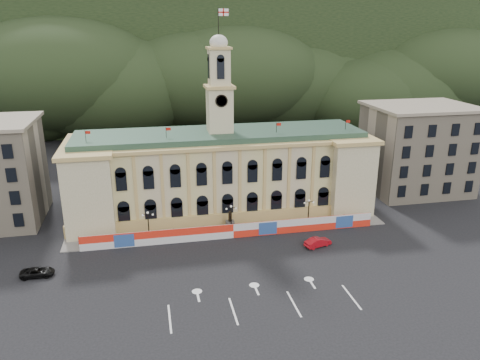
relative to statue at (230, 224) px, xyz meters
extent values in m
plane|color=black|center=(0.00, -18.00, -1.19)|extent=(260.00, 260.00, 0.00)
cube|color=black|center=(0.00, 112.00, 20.81)|extent=(230.00, 70.00, 44.00)
cube|color=#595651|center=(35.00, 92.00, 28.81)|extent=(22.00, 8.00, 14.00)
cube|color=#595651|center=(-48.00, 90.00, 24.81)|extent=(16.00, 7.00, 10.00)
cube|color=#C6B68F|center=(0.00, 10.00, 5.81)|extent=(55.00, 15.00, 14.00)
cube|color=tan|center=(0.00, 2.20, 0.01)|extent=(56.00, 0.80, 2.40)
cube|color=tan|center=(0.00, 10.00, 13.11)|extent=(56.20, 16.20, 0.60)
cube|color=#2B4938|center=(0.00, 10.00, 13.81)|extent=(53.00, 13.00, 1.20)
cube|color=beige|center=(-23.50, 9.00, 5.81)|extent=(8.00, 17.00, 14.00)
cube|color=beige|center=(23.50, 9.00, 5.81)|extent=(8.00, 17.00, 14.00)
cube|color=beige|center=(0.00, 10.00, 18.41)|extent=(4.40, 4.40, 8.00)
cube|color=tan|center=(0.00, 10.00, 22.61)|extent=(5.20, 5.20, 0.50)
cube|color=beige|center=(0.00, 10.00, 25.91)|extent=(3.60, 3.60, 6.50)
cube|color=tan|center=(0.00, 10.00, 29.31)|extent=(4.20, 4.20, 0.40)
cylinder|color=black|center=(0.00, 7.70, 20.41)|extent=(2.20, 0.20, 2.20)
ellipsoid|color=silver|center=(0.00, 10.00, 30.21)|extent=(3.20, 3.20, 2.72)
cylinder|color=black|center=(0.00, 10.00, 33.41)|extent=(0.12, 0.12, 5.00)
cube|color=white|center=(0.90, 10.00, 35.21)|extent=(1.80, 0.04, 1.20)
cube|color=#BA150B|center=(0.90, 9.97, 35.21)|extent=(1.80, 0.02, 0.22)
cube|color=#BA150B|center=(0.90, 9.97, 35.21)|extent=(0.22, 0.02, 1.20)
cube|color=#B7A78D|center=(43.00, 13.00, 7.81)|extent=(20.00, 16.00, 18.00)
cube|color=gray|center=(43.00, 13.00, 17.11)|extent=(21.00, 17.00, 0.60)
cube|color=red|center=(0.00, -3.00, 0.06)|extent=(50.00, 0.25, 2.50)
cube|color=#2B4E91|center=(-18.00, -3.14, 0.06)|extent=(3.20, 0.05, 2.20)
cube|color=#2B4E91|center=(6.00, -3.14, 0.06)|extent=(3.20, 0.05, 2.20)
cube|color=#2B4E91|center=(20.00, -3.14, 0.06)|extent=(3.20, 0.05, 2.20)
cube|color=slate|center=(0.00, -0.25, -1.11)|extent=(56.00, 5.50, 0.16)
cube|color=#595651|center=(0.00, 0.00, -0.29)|extent=(1.40, 1.40, 1.80)
cylinder|color=black|center=(0.00, 0.00, 1.41)|extent=(0.60, 0.60, 1.60)
sphere|color=black|center=(0.00, 0.00, 2.31)|extent=(0.44, 0.44, 0.44)
cylinder|color=black|center=(-14.00, -1.00, -1.04)|extent=(0.44, 0.44, 0.30)
cylinder|color=black|center=(-14.00, -1.00, 1.21)|extent=(0.18, 0.18, 4.80)
cube|color=black|center=(-14.00, -1.00, 3.51)|extent=(1.60, 0.08, 0.08)
sphere|color=silver|center=(-14.80, -1.00, 3.36)|extent=(0.36, 0.36, 0.36)
sphere|color=silver|center=(-13.20, -1.00, 3.36)|extent=(0.36, 0.36, 0.36)
sphere|color=silver|center=(-14.00, -1.00, 3.76)|extent=(0.40, 0.40, 0.40)
cylinder|color=black|center=(0.00, -1.00, -1.04)|extent=(0.44, 0.44, 0.30)
cylinder|color=black|center=(0.00, -1.00, 1.21)|extent=(0.18, 0.18, 4.80)
cube|color=black|center=(0.00, -1.00, 3.51)|extent=(1.60, 0.08, 0.08)
sphere|color=silver|center=(-0.80, -1.00, 3.36)|extent=(0.36, 0.36, 0.36)
sphere|color=silver|center=(0.80, -1.00, 3.36)|extent=(0.36, 0.36, 0.36)
sphere|color=silver|center=(0.00, -1.00, 3.76)|extent=(0.40, 0.40, 0.40)
cylinder|color=black|center=(14.00, -1.00, -1.04)|extent=(0.44, 0.44, 0.30)
cylinder|color=black|center=(14.00, -1.00, 1.21)|extent=(0.18, 0.18, 4.80)
cube|color=black|center=(14.00, -1.00, 3.51)|extent=(1.60, 0.08, 0.08)
sphere|color=silver|center=(13.20, -1.00, 3.36)|extent=(0.36, 0.36, 0.36)
sphere|color=silver|center=(14.80, -1.00, 3.36)|extent=(0.36, 0.36, 0.36)
sphere|color=silver|center=(14.00, -1.00, 3.76)|extent=(0.40, 0.40, 0.40)
imported|color=#AC0C15|center=(12.90, -8.92, -0.43)|extent=(4.20, 5.49, 1.51)
imported|color=black|center=(-30.00, -9.90, -0.54)|extent=(2.24, 4.72, 1.30)
camera|label=1|loc=(-13.36, -73.94, 33.31)|focal=35.00mm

